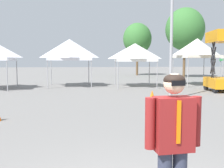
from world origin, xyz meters
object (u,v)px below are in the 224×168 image
traffic_cone_lot_center (152,96)px  tree_behind_tents_left (137,39)px  scissor_lift (221,73)px  canopy_tent_center (197,48)px  person_foreground (173,140)px  canopy_tent_left_of_center (70,50)px  tree_behind_tents_right (185,29)px  canopy_tent_right_of_center (135,52)px

traffic_cone_lot_center → tree_behind_tents_left: bearing=79.7°
traffic_cone_lot_center → scissor_lift: bearing=31.3°
canopy_tent_center → person_foreground: bearing=-115.4°
person_foreground → tree_behind_tents_left: (6.06, 29.85, 3.57)m
canopy_tent_left_of_center → tree_behind_tents_right: (12.17, 8.35, 2.62)m
canopy_tent_left_of_center → tree_behind_tents_left: size_ratio=0.52×
canopy_tent_left_of_center → tree_behind_tents_right: tree_behind_tents_right is taller
canopy_tent_center → scissor_lift: (-0.25, -3.95, -1.68)m
canopy_tent_left_of_center → traffic_cone_lot_center: bearing=-61.1°
canopy_tent_center → tree_behind_tents_right: bearing=73.6°
canopy_tent_left_of_center → canopy_tent_right_of_center: (4.70, -0.88, -0.20)m
tree_behind_tents_right → traffic_cone_lot_center: bearing=-116.8°
canopy_tent_right_of_center → tree_behind_tents_right: bearing=51.0°
canopy_tent_right_of_center → scissor_lift: scissor_lift is taller
tree_behind_tents_right → scissor_lift: bearing=-102.6°
canopy_tent_center → person_foreground: (-7.75, -16.30, -1.79)m
person_foreground → tree_behind_tents_right: tree_behind_tents_right is taller
person_foreground → tree_behind_tents_left: size_ratio=0.27×
scissor_lift → tree_behind_tents_left: bearing=94.7°
scissor_lift → traffic_cone_lot_center: (-5.18, -3.14, -0.89)m
canopy_tent_center → traffic_cone_lot_center: canopy_tent_center is taller
canopy_tent_right_of_center → scissor_lift: bearing=-37.2°
canopy_tent_right_of_center → traffic_cone_lot_center: 7.04m
canopy_tent_right_of_center → tree_behind_tents_right: size_ratio=0.41×
canopy_tent_left_of_center → tree_behind_tents_left: (7.89, 13.11, 1.92)m
canopy_tent_right_of_center → person_foreground: 16.18m
scissor_lift → person_foreground: scissor_lift is taller
canopy_tent_right_of_center → canopy_tent_center: bearing=5.1°
canopy_tent_left_of_center → scissor_lift: bearing=-25.2°
canopy_tent_right_of_center → canopy_tent_center: (4.88, 0.44, 0.35)m
canopy_tent_left_of_center → canopy_tent_center: 9.59m
canopy_tent_center → tree_behind_tents_right: size_ratio=0.47×
canopy_tent_right_of_center → person_foreground: size_ratio=1.76×
canopy_tent_left_of_center → scissor_lift: size_ratio=0.94×
canopy_tent_right_of_center → canopy_tent_center: size_ratio=0.88×
canopy_tent_left_of_center → canopy_tent_center: size_ratio=0.97×
traffic_cone_lot_center → person_foreground: bearing=-104.2°
canopy_tent_center → canopy_tent_right_of_center: bearing=-174.9°
canopy_tent_center → tree_behind_tents_right: (2.58, 8.79, 2.47)m
canopy_tent_left_of_center → person_foreground: (1.83, -16.73, -1.64)m
scissor_lift → traffic_cone_lot_center: size_ratio=7.33×
tree_behind_tents_left → scissor_lift: bearing=-85.3°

